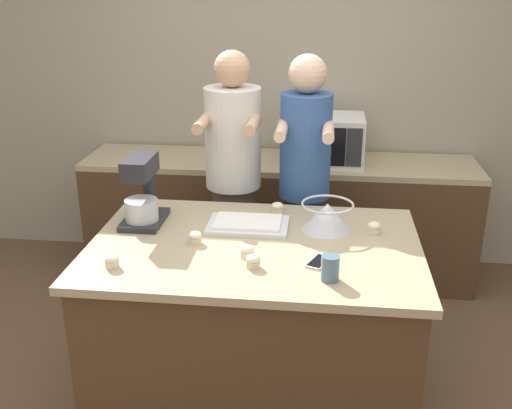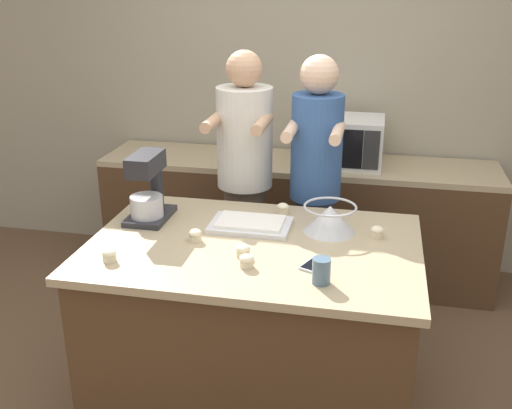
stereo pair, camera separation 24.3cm
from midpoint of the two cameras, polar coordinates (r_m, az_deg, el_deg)
The scene contains 18 objects.
ground_plane at distance 3.38m, azimuth -2.27°, elevation -17.94°, with size 16.00×16.00×0.00m, color brown.
back_wall at distance 4.52m, azimuth 1.10°, elevation 11.20°, with size 10.00×0.06×2.70m.
island_counter at distance 3.11m, azimuth -2.40°, elevation -11.37°, with size 1.59×1.07×0.91m.
back_counter at distance 4.43m, azimuth 0.58°, elevation -1.23°, with size 2.80×0.60×0.88m.
person_left at distance 3.64m, azimuth -4.06°, elevation 1.61°, with size 0.35×0.51×1.73m.
person_right at distance 3.59m, azimuth 2.68°, elevation 1.45°, with size 0.32×0.49×1.72m.
stand_mixer at distance 3.14m, azimuth -12.95°, elevation 0.94°, with size 0.20×0.30×0.36m.
mixing_bowl at distance 3.03m, azimuth 4.52°, elevation -1.07°, with size 0.27×0.27×0.14m.
baking_tray at distance 3.06m, azimuth -3.04°, elevation -1.94°, with size 0.41×0.26×0.04m.
microwave_oven at distance 4.22m, azimuth 5.07°, elevation 6.20°, with size 0.52×0.41×0.33m.
cell_phone at distance 2.70m, azimuth 3.42°, elevation -5.53°, with size 0.12×0.16×0.01m.
drinking_glass at distance 2.54m, azimuth 4.35°, elevation -6.11°, with size 0.08×0.08×0.11m.
cupcake_0 at distance 2.75m, azimuth -16.05°, elevation -5.25°, with size 0.06×0.06×0.06m.
cupcake_1 at distance 2.65m, azimuth -2.93°, elevation -5.46°, with size 0.06×0.06×0.06m.
cupcake_2 at distance 3.02m, azimuth 8.96°, elevation -2.23°, with size 0.06×0.06×0.06m.
cupcake_3 at distance 2.74m, azimuth -3.40°, elevation -4.51°, with size 0.06×0.06×0.06m.
cupcake_4 at distance 3.24m, azimuth -0.10°, elevation -0.35°, with size 0.06×0.06×0.06m.
cupcake_5 at distance 2.90m, azimuth -8.20°, elevation -3.17°, with size 0.06×0.06×0.06m.
Camera 1 is at (0.31, -2.61, 2.13)m, focal length 42.00 mm.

